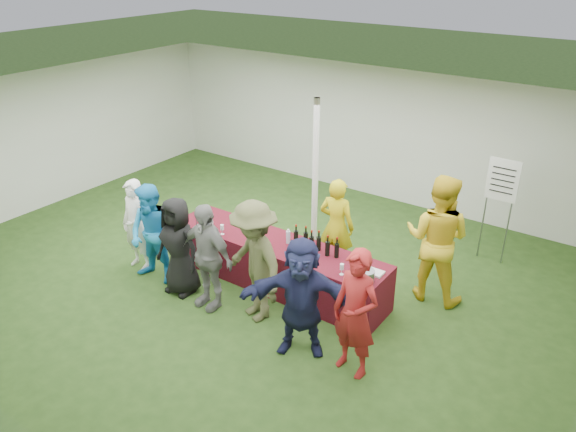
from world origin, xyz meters
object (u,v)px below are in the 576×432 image
Objects in this scene: dump_bucket at (365,276)px; wine_list_sign at (501,188)px; staff_back at (437,239)px; customer_5 at (301,297)px; customer_0 at (136,225)px; customer_2 at (178,246)px; customer_4 at (255,262)px; customer_1 at (153,235)px; staff_pourer at (337,226)px; customer_6 at (355,314)px; serving_table at (277,264)px; customer_3 at (207,256)px.

dump_bucket is 0.13× the size of wine_list_sign.
staff_back reaches higher than customer_5.
customer_2 is at bearing -5.85° from customer_0.
staff_back reaches higher than dump_bucket.
customer_1 is at bearing -153.17° from customer_4.
staff_pourer is 2.47m from customer_2.
wine_list_sign is 3.82m from customer_6.
staff_back is (2.08, 1.08, 0.61)m from serving_table.
customer_6 reaches higher than customer_1.
customer_4 is 1.70m from customer_6.
serving_table is 2.38m from customer_0.
customer_4 is (1.34, 0.14, 0.13)m from customer_2.
customer_3 is 0.99× the size of customer_5.
customer_6 is (3.03, -0.06, 0.07)m from customer_2.
customer_5 is (0.94, -0.24, -0.08)m from customer_4.
staff_pourer is 2.86m from customer_1.
staff_pourer is 1.05× the size of customer_0.
staff_back is 2.14m from customer_6.
customer_2 is (0.54, 0.01, -0.03)m from customer_1.
wine_list_sign is 5.17m from customer_2.
staff_pourer is 2.39m from customer_6.
customer_5 reaches higher than customer_2.
staff_pourer is at bearing 59.68° from serving_table.
customer_2 is at bearing -151.72° from customer_4.
dump_bucket is at bearing 9.18° from customer_1.
serving_table is at bearing 159.36° from customer_6.
customer_6 is at bearing -1.83° from customer_0.
customer_3 reaches higher than staff_pourer.
customer_5 is (-0.44, -0.87, -0.02)m from dump_bucket.
customer_4 is at bearing 4.43° from customer_2.
customer_1 reaches higher than customer_2.
wine_list_sign is at bearing 47.48° from serving_table.
customer_2 is (-3.19, -2.07, -0.21)m from staff_back.
customer_0 is (-4.26, -1.94, -0.22)m from staff_back.
dump_bucket is 0.12× the size of staff_back.
wine_list_sign is 1.70m from staff_back.
customer_5 is (0.66, -1.98, 0.01)m from staff_pourer.
dump_bucket is at bearing -7.74° from serving_table.
customer_0 is 1.68m from customer_3.
customer_0 is 4.11m from customer_6.
customer_1 is (-2.16, -1.88, 0.00)m from staff_pourer.
customer_5 is 0.97× the size of customer_6.
wine_list_sign reaches higher than dump_bucket.
wine_list_sign is at bearing 80.29° from customer_4.
staff_back is at bearing 40.89° from customer_5.
serving_table is 2.35× the size of customer_0.
customer_6 is at bearing -22.90° from customer_5.
serving_table is 2.00× the size of customer_4.
customer_0 is 0.90× the size of customer_6.
wine_list_sign is 0.91× the size of staff_back.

